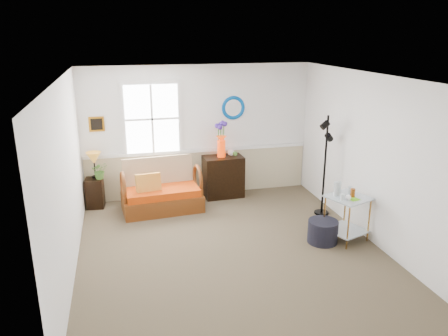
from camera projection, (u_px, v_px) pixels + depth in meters
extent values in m
cube|color=brown|center=(230.00, 249.00, 6.68)|extent=(4.50, 5.00, 0.01)
cube|color=white|center=(231.00, 77.00, 5.90)|extent=(4.50, 5.00, 0.01)
cube|color=white|center=(199.00, 132.00, 8.61)|extent=(4.50, 0.01, 2.60)
cube|color=white|center=(300.00, 248.00, 3.98)|extent=(4.50, 0.01, 2.60)
cube|color=white|center=(66.00, 181.00, 5.78)|extent=(0.01, 5.00, 2.60)
cube|color=white|center=(370.00, 158.00, 6.80)|extent=(0.01, 5.00, 2.60)
cube|color=#C3B58F|center=(199.00, 173.00, 8.84)|extent=(4.46, 0.02, 0.90)
cube|color=white|center=(199.00, 151.00, 8.69)|extent=(4.46, 0.04, 0.06)
cube|color=#BD7617|center=(97.00, 124.00, 8.08)|extent=(0.28, 0.03, 0.28)
torus|color=#0064C1|center=(233.00, 108.00, 8.61)|extent=(0.47, 0.07, 0.47)
imported|color=#4D8331|center=(100.00, 172.00, 8.09)|extent=(0.33, 0.36, 0.25)
cylinder|color=black|center=(323.00, 231.00, 6.87)|extent=(0.47, 0.47, 0.36)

